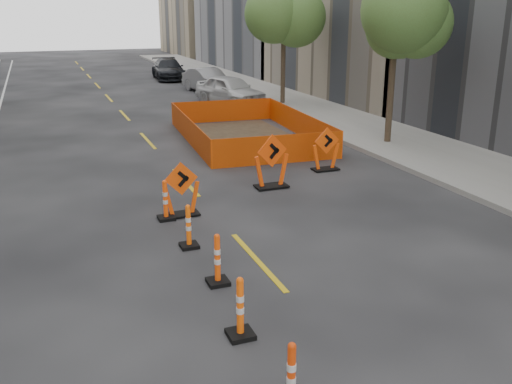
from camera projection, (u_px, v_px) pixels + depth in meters
name	position (u px, v px, depth m)	size (l,w,h in m)	color
ground_plane	(357.00, 370.00, 8.22)	(140.00, 140.00, 0.00)	black
sidewalk_right	(400.00, 142.00, 21.93)	(4.00, 90.00, 0.15)	gray
tree_r_b	(396.00, 21.00, 20.36)	(2.80, 2.80, 5.95)	#382B1E
tree_r_c	(284.00, 17.00, 29.24)	(2.80, 2.80, 5.95)	#382B1E
channelizer_2	(291.00, 377.00, 7.24)	(0.40, 0.40, 1.01)	red
channelizer_3	(240.00, 307.00, 8.90)	(0.41, 0.41, 1.04)	#FA560A
channelizer_4	(217.00, 259.00, 10.64)	(0.40, 0.40, 1.01)	#F84B0A
channelizer_5	(189.00, 226.00, 12.29)	(0.39, 0.39, 0.99)	#FF5B0A
channelizer_6	(165.00, 200.00, 13.92)	(0.40, 0.40, 1.01)	#FF4B0A
chevron_sign_left	(181.00, 189.00, 14.12)	(0.94, 0.56, 1.40)	#E24509
chevron_sign_center	(272.00, 161.00, 16.33)	(1.06, 0.64, 1.59)	#F4450A
chevron_sign_right	(326.00, 149.00, 18.13)	(0.94, 0.56, 1.40)	#ED4709
safety_fence	(246.00, 127.00, 22.54)	(4.60, 7.84, 0.98)	#EF400C
parked_car_near	(230.00, 90.00, 30.48)	(1.86, 4.63, 1.58)	silver
parked_car_mid	(208.00, 80.00, 35.14)	(1.54, 4.43, 1.46)	gray
parked_car_far	(168.00, 69.00, 41.59)	(2.04, 5.01, 1.45)	black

